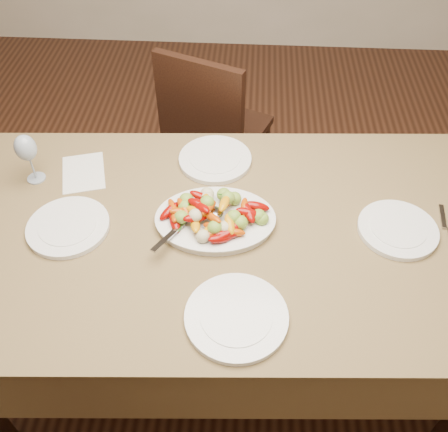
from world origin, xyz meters
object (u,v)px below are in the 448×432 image
wine_glass (29,157)px  plate_far (215,159)px  dining_table (224,295)px  serving_platter (215,221)px  chair_far (219,130)px  plate_left (68,227)px  plate_right (398,230)px  plate_near (236,317)px

wine_glass → plate_far: bearing=12.3°
dining_table → serving_platter: size_ratio=4.74×
dining_table → chair_far: chair_far is taller
chair_far → plate_left: (-0.43, -0.95, 0.29)m
serving_platter → plate_right: size_ratio=1.49×
plate_left → plate_right: (1.08, 0.06, 0.00)m
dining_table → serving_platter: serving_platter is taller
serving_platter → plate_far: bearing=94.5°
dining_table → plate_left: size_ratio=6.79×
plate_left → plate_right: same height
dining_table → plate_near: plate_near is taller
wine_glass → chair_far: bearing=49.4°
plate_far → plate_near: same height
plate_left → wine_glass: (-0.19, 0.23, 0.09)m
plate_left → plate_near: same height
serving_platter → plate_near: size_ratio=1.31×
dining_table → wine_glass: wine_glass is taller
wine_glass → plate_left: bearing=-51.7°
serving_platter → plate_left: bearing=-173.5°
chair_far → serving_platter: size_ratio=2.45×
serving_platter → plate_near: 0.38m
chair_far → serving_platter: 0.95m
plate_right → plate_far: 0.70m
plate_left → chair_far: bearing=65.7°
chair_far → plate_near: size_ratio=3.22×
chair_far → plate_far: (0.03, -0.58, 0.29)m
chair_far → wine_glass: wine_glass is taller
chair_far → plate_right: (0.65, -0.90, 0.29)m
plate_right → plate_near: same height
chair_far → plate_far: 0.65m
chair_far → plate_left: chair_far is taller
chair_far → wine_glass: 1.02m
serving_platter → plate_left: size_ratio=1.43×
plate_far → serving_platter: bearing=-85.5°
plate_left → plate_far: bearing=39.3°
chair_far → plate_left: size_ratio=3.50×
plate_right → plate_left: bearing=-177.0°
dining_table → plate_far: (-0.06, 0.34, 0.39)m
plate_near → wine_glass: wine_glass is taller
dining_table → plate_near: size_ratio=6.23×
plate_far → plate_near: bearing=-80.7°
plate_far → plate_near: (0.11, -0.68, 0.00)m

